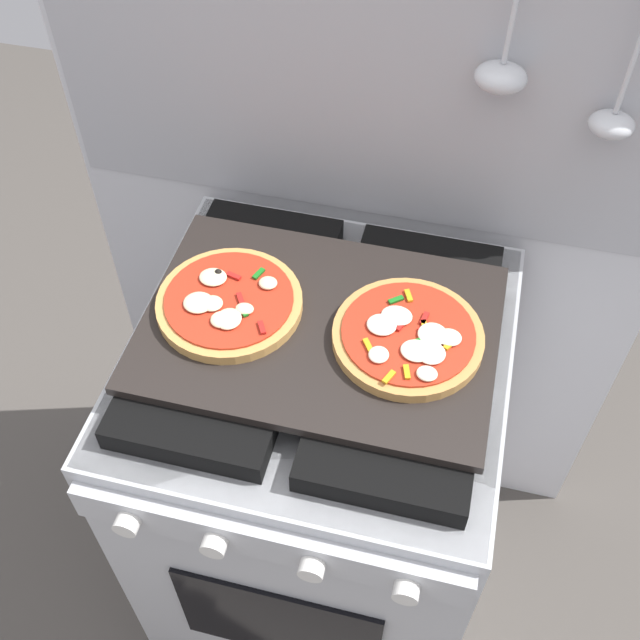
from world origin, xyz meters
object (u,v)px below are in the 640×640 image
(stove, at_px, (320,475))
(baking_tray, at_px, (320,328))
(pizza_right, at_px, (408,338))
(pizza_left, at_px, (230,301))

(stove, relative_size, baking_tray, 1.67)
(stove, xyz_separation_m, pizza_right, (0.14, -0.00, 0.48))
(baking_tray, distance_m, pizza_right, 0.14)
(pizza_left, bearing_deg, stove, -1.57)
(stove, distance_m, pizza_left, 0.50)
(stove, height_order, baking_tray, baking_tray)
(stove, distance_m, baking_tray, 0.46)
(stove, bearing_deg, pizza_right, -1.60)
(stove, height_order, pizza_left, pizza_left)
(stove, bearing_deg, baking_tray, 90.00)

